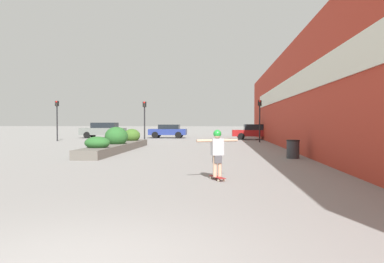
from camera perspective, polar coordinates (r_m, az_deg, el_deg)
The scene contains 12 objects.
building_wall_right at distance 23.07m, azimuth 15.14°, elevation 4.98°, with size 0.67×44.07×6.15m.
planter_box at distance 21.68m, azimuth -11.18°, elevation -1.76°, with size 1.28×10.76×1.37m.
skateboard at distance 10.64m, azimuth 3.87°, elevation -7.00°, with size 0.49×0.79×0.09m.
skateboarder at distance 10.55m, azimuth 3.88°, elevation -2.57°, with size 1.16×0.57×1.33m.
trash_bin at distance 17.49m, azimuth 15.13°, elevation -2.60°, with size 0.59×0.59×0.83m.
car_leftmost at distance 35.67m, azimuth 21.45°, elevation -0.03°, with size 4.21×2.04×1.51m.
car_center_left at distance 36.02m, azimuth 9.61°, elevation 0.01°, with size 4.26×1.91×1.44m.
car_center_right at distance 38.75m, azimuth -3.65°, elevation 0.11°, with size 3.84×1.88×1.39m.
car_rightmost at distance 39.90m, azimuth -13.34°, elevation 0.23°, with size 4.54×1.97×1.59m.
traffic_light_left at distance 31.63m, azimuth -7.25°, elevation 2.62°, with size 0.28×0.30×3.36m.
traffic_light_right at distance 30.94m, azimuth 10.28°, elevation 2.71°, with size 0.28×0.30×3.43m.
traffic_light_far_left at distance 34.40m, azimuth -19.89°, elevation 2.57°, with size 0.28×0.30×3.48m.
Camera 1 is at (1.61, -3.88, 1.63)m, focal length 35.00 mm.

